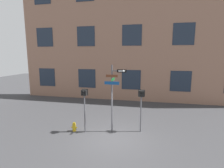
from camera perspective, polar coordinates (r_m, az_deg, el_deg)
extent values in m
plane|color=#38383A|center=(10.48, 0.68, -17.37)|extent=(60.00, 60.00, 0.00)
cube|color=#936B56|center=(18.25, 6.62, 15.45)|extent=(24.00, 0.60, 13.31)
cube|color=#1E2838|center=(21.28, -20.41, 2.09)|extent=(1.94, 0.03, 2.01)
cube|color=#1E2838|center=(19.12, -8.21, 1.81)|extent=(1.94, 0.03, 2.01)
cube|color=#1E2838|center=(18.01, 6.25, 1.39)|extent=(1.94, 0.03, 2.01)
cube|color=#1E2838|center=(18.15, 21.49, 0.84)|extent=(1.94, 0.03, 2.01)
cube|color=#1E2838|center=(21.22, -21.12, 14.05)|extent=(1.94, 0.03, 2.01)
cube|color=#1E2838|center=(19.05, -8.53, 15.16)|extent=(1.94, 0.03, 2.01)
cube|color=#1E2838|center=(17.94, 6.51, 15.56)|extent=(1.94, 0.03, 2.01)
cube|color=#1E2838|center=(18.07, 22.37, 14.88)|extent=(1.94, 0.03, 2.01)
cylinder|color=#4C4C51|center=(10.63, 0.00, -4.99)|extent=(0.09, 0.09, 4.16)
cube|color=#4C4C51|center=(10.28, 1.60, 4.31)|extent=(0.59, 0.05, 0.05)
cube|color=brown|center=(10.31, -0.07, 2.65)|extent=(0.71, 0.02, 0.15)
cube|color=#196B2D|center=(10.38, 0.32, 1.51)|extent=(0.02, 0.83, 0.15)
cube|color=#14478C|center=(10.37, -0.07, 0.32)|extent=(0.90, 0.02, 0.19)
cube|color=black|center=(10.21, 3.20, 4.26)|extent=(0.56, 0.02, 0.18)
cube|color=white|center=(10.20, 2.97, 4.26)|extent=(0.32, 0.01, 0.07)
cone|color=white|center=(10.17, 4.08, 4.24)|extent=(0.10, 0.14, 0.14)
cylinder|color=#4C4C51|center=(10.94, -8.89, -9.65)|extent=(0.08, 0.08, 2.34)
cube|color=black|center=(10.58, -9.07, -2.79)|extent=(0.31, 0.26, 0.33)
cube|color=black|center=(10.70, -8.80, -2.64)|extent=(0.37, 0.02, 0.39)
cylinder|color=black|center=(10.39, -9.46, -2.60)|extent=(0.12, 0.12, 0.12)
cylinder|color=black|center=(10.42, -9.44, -3.41)|extent=(0.12, 0.12, 0.12)
cylinder|color=silver|center=(10.44, -9.35, -2.54)|extent=(0.09, 0.01, 0.09)
cylinder|color=#4C4C51|center=(11.04, 9.39, -9.74)|extent=(0.08, 0.08, 2.25)
cube|color=black|center=(10.69, 9.58, -3.11)|extent=(0.35, 0.26, 0.36)
cube|color=black|center=(10.82, 9.61, -2.95)|extent=(0.41, 0.02, 0.42)
cylinder|color=black|center=(10.49, 9.54, -2.89)|extent=(0.13, 0.12, 0.13)
cylinder|color=black|center=(10.52, 9.51, -3.77)|extent=(0.13, 0.12, 0.13)
cylinder|color=#EA4C14|center=(10.54, 9.55, -2.83)|extent=(0.10, 0.01, 0.10)
cylinder|color=gold|center=(11.54, -12.24, -13.78)|extent=(0.22, 0.22, 0.44)
sphere|color=gold|center=(11.43, -12.29, -12.48)|extent=(0.18, 0.18, 0.18)
cylinder|color=gold|center=(11.59, -12.92, -13.58)|extent=(0.08, 0.08, 0.08)
cylinder|color=gold|center=(11.47, -11.55, -13.77)|extent=(0.08, 0.08, 0.08)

